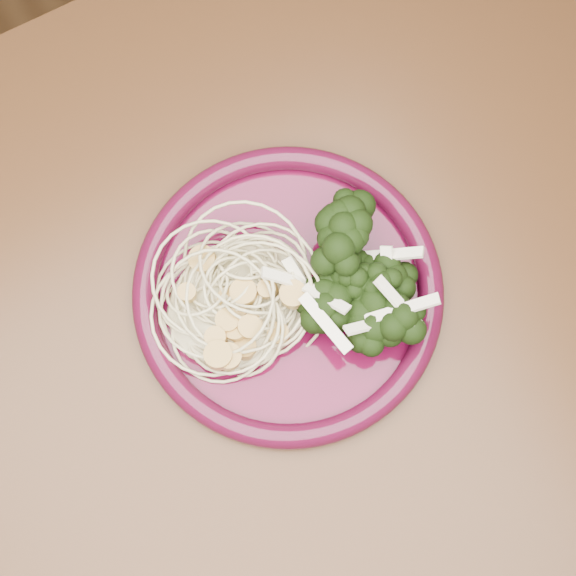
{
  "coord_description": "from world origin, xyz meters",
  "views": [
    {
      "loc": [
        0.02,
        -0.07,
        1.37
      ],
      "look_at": [
        0.1,
        0.07,
        0.77
      ],
      "focal_mm": 50.0,
      "sensor_mm": 36.0,
      "label": 1
    }
  ],
  "objects": [
    {
      "name": "onion_garnish",
      "position": [
        0.15,
        0.06,
        0.81
      ],
      "size": [
        0.08,
        0.1,
        0.05
      ],
      "primitive_type": null,
      "rotation": [
        0.0,
        0.0,
        -0.24
      ],
      "color": "#F5EECE",
      "rests_on": "broccoli_pile"
    },
    {
      "name": "dinner_plate",
      "position": [
        0.1,
        0.07,
        0.76
      ],
      "size": [
        0.3,
        0.3,
        0.02
      ],
      "rotation": [
        0.0,
        0.0,
        -0.24
      ],
      "color": "#44071F",
      "rests_on": "dining_table"
    },
    {
      "name": "broccoli_pile",
      "position": [
        0.15,
        0.06,
        0.78
      ],
      "size": [
        0.11,
        0.15,
        0.05
      ],
      "primitive_type": "ellipsoid",
      "rotation": [
        0.0,
        0.0,
        -0.24
      ],
      "color": "black",
      "rests_on": "dinner_plate"
    },
    {
      "name": "spaghetti_pile",
      "position": [
        0.06,
        0.08,
        0.77
      ],
      "size": [
        0.14,
        0.13,
        0.03
      ],
      "primitive_type": "ellipsoid",
      "rotation": [
        0.0,
        0.0,
        -0.24
      ],
      "color": "beige",
      "rests_on": "dinner_plate"
    },
    {
      "name": "dining_table",
      "position": [
        0.0,
        0.0,
        0.65
      ],
      "size": [
        1.2,
        0.8,
        0.75
      ],
      "color": "#472814",
      "rests_on": "ground"
    },
    {
      "name": "scallop_cluster",
      "position": [
        0.06,
        0.08,
        0.8
      ],
      "size": [
        0.12,
        0.12,
        0.03
      ],
      "primitive_type": null,
      "rotation": [
        0.0,
        0.0,
        -0.24
      ],
      "color": "gold",
      "rests_on": "spaghetti_pile"
    }
  ]
}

